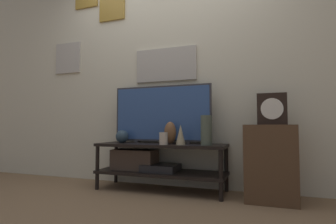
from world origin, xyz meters
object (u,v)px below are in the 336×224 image
at_px(vase_tall_ceramic, 206,130).
at_px(candle_jar, 163,139).
at_px(vase_round_glass, 122,136).
at_px(vase_slim_bronze, 181,135).
at_px(television, 161,113).
at_px(mantel_clock, 272,109).
at_px(vase_urn_stoneware, 170,133).

bearing_deg(vase_tall_ceramic, candle_jar, -168.55).
bearing_deg(vase_round_glass, vase_slim_bronze, -6.39).
relative_size(vase_tall_ceramic, candle_jar, 2.35).
height_order(television, vase_round_glass, television).
relative_size(vase_slim_bronze, vase_round_glass, 1.41).
distance_m(television, candle_jar, 0.38).
height_order(television, mantel_clock, television).
xyz_separation_m(candle_jar, mantel_clock, (1.00, 0.19, 0.28)).
distance_m(vase_round_glass, mantel_clock, 1.56).
height_order(vase_round_glass, vase_urn_stoneware, vase_urn_stoneware).
xyz_separation_m(vase_round_glass, candle_jar, (0.54, -0.14, -0.01)).
distance_m(television, vase_round_glass, 0.50).
height_order(vase_slim_bronze, vase_urn_stoneware, vase_urn_stoneware).
xyz_separation_m(television, vase_urn_stoneware, (0.14, -0.11, -0.21)).
bearing_deg(mantel_clock, vase_round_glass, -178.46).
bearing_deg(vase_urn_stoneware, vase_slim_bronze, -30.10).
distance_m(vase_tall_ceramic, mantel_clock, 0.63).
relative_size(vase_tall_ceramic, vase_urn_stoneware, 1.25).
bearing_deg(vase_round_glass, candle_jar, -14.98).
xyz_separation_m(vase_tall_ceramic, vase_urn_stoneware, (-0.39, 0.06, -0.03)).
height_order(vase_slim_bronze, mantel_clock, mantel_clock).
bearing_deg(vase_tall_ceramic, television, 161.78).
height_order(vase_slim_bronze, candle_jar, vase_slim_bronze).
relative_size(television, vase_round_glass, 7.86).
bearing_deg(candle_jar, vase_round_glass, 165.02).
bearing_deg(vase_slim_bronze, vase_tall_ceramic, 3.51).
relative_size(vase_slim_bronze, candle_jar, 1.62).
height_order(vase_round_glass, mantel_clock, mantel_clock).
relative_size(vase_urn_stoneware, candle_jar, 1.87).
bearing_deg(vase_round_glass, vase_tall_ceramic, -3.76).
distance_m(vase_round_glass, vase_urn_stoneware, 0.56).
distance_m(vase_slim_bronze, vase_urn_stoneware, 0.16).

